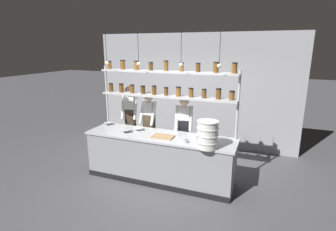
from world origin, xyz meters
TOP-DOWN VIEW (x-y plane):
  - ground_plane at (0.00, 0.00)m, footprint 40.00×40.00m
  - back_wall at (0.00, 2.21)m, footprint 5.32×0.12m
  - prep_counter at (0.00, -0.00)m, footprint 2.92×0.76m
  - spice_shelf_unit at (0.01, 0.33)m, footprint 2.81×0.28m
  - chef_left at (-1.08, 0.77)m, footprint 0.41×0.34m
  - chef_center at (-0.54, 0.66)m, footprint 0.38×0.30m
  - chef_right at (0.29, 0.59)m, footprint 0.40×0.32m
  - container_stack at (0.99, -0.31)m, footprint 0.36×0.36m
  - cutting_board at (0.10, -0.08)m, footprint 0.40×0.26m
  - prep_bowl_near_left at (-0.52, 0.12)m, footprint 0.20×0.20m
  - prep_bowl_center_front at (-1.32, 0.23)m, footprint 0.19×0.19m
  - prep_bowl_center_back at (-0.69, -0.08)m, footprint 0.20×0.20m
  - serving_cup_front at (0.58, -0.21)m, footprint 0.08×0.08m
  - serving_cup_by_board at (0.72, -0.03)m, footprint 0.08×0.08m
  - pendant_light_row at (-0.01, 0.00)m, footprint 2.25×0.07m

SIDE VIEW (x-z plane):
  - ground_plane at x=0.00m, z-range 0.00..0.00m
  - prep_counter at x=0.00m, z-range 0.00..0.92m
  - chef_right at x=0.29m, z-range 0.11..1.71m
  - cutting_board at x=0.10m, z-range 0.92..0.94m
  - chef_center at x=-0.54m, z-range 0.12..1.75m
  - prep_bowl_center_front at x=-1.32m, z-range 0.92..0.97m
  - prep_bowl_near_left at x=-0.52m, z-range 0.92..0.97m
  - prep_bowl_center_back at x=-0.69m, z-range 0.92..0.98m
  - serving_cup_front at x=0.58m, z-range 0.92..1.01m
  - serving_cup_by_board at x=0.72m, z-range 0.92..1.02m
  - chef_left at x=-1.08m, z-range 0.13..1.84m
  - container_stack at x=0.99m, z-range 0.92..1.39m
  - back_wall at x=0.00m, z-range 0.00..2.91m
  - spice_shelf_unit at x=0.01m, z-range 0.66..2.97m
  - pendant_light_row at x=-0.01m, z-range 1.97..2.60m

